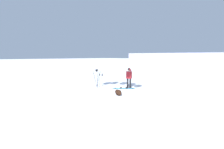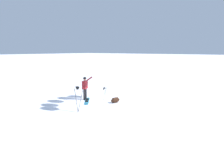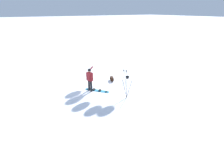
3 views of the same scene
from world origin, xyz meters
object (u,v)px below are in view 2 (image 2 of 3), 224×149
(snowboarder, at_px, (85,86))
(gear_bag_large, at_px, (115,100))
(snowboard, at_px, (87,101))
(camera_tripod, at_px, (78,94))
(ski_poles, at_px, (104,95))

(snowboarder, xyz_separation_m, gear_bag_large, (0.67, -2.13, -0.79))
(snowboarder, height_order, snowboard, snowboarder)
(snowboard, distance_m, gear_bag_large, 1.96)
(snowboard, distance_m, camera_tripod, 2.41)
(snowboard, height_order, ski_poles, ski_poles)
(snowboarder, height_order, gear_bag_large, snowboarder)
(snowboard, relative_size, camera_tripod, 0.96)
(snowboard, bearing_deg, ski_poles, -104.79)
(camera_tripod, bearing_deg, gear_bag_large, -12.10)
(snowboard, xyz_separation_m, gear_bag_large, (0.88, -1.75, 0.16))
(snowboarder, relative_size, ski_poles, 1.26)
(camera_tripod, relative_size, ski_poles, 1.13)
(ski_poles, bearing_deg, snowboarder, 72.78)
(gear_bag_large, distance_m, ski_poles, 1.57)
(snowboard, relative_size, gear_bag_large, 1.96)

